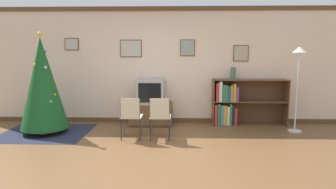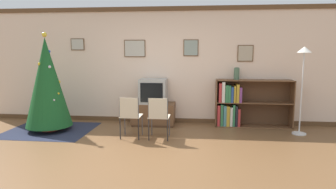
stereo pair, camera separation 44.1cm
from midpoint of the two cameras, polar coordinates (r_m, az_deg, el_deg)
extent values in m
plane|color=brown|center=(4.98, -6.33, -11.71)|extent=(24.00, 24.00, 0.00)
cube|color=beige|center=(7.08, -3.70, 5.50)|extent=(8.91, 0.08, 2.70)
cube|color=brown|center=(7.08, -3.85, 16.04)|extent=(8.91, 0.03, 0.10)
cube|color=brown|center=(7.21, -3.64, -4.89)|extent=(8.91, 0.03, 0.10)
cube|color=brown|center=(7.50, -19.52, 9.02)|extent=(0.33, 0.02, 0.28)
cube|color=#BCB7A8|center=(7.49, -19.55, 9.02)|extent=(0.29, 0.01, 0.24)
cube|color=brown|center=(7.11, -8.86, 8.66)|extent=(0.50, 0.02, 0.40)
cube|color=#BCB7A8|center=(7.10, -8.88, 8.66)|extent=(0.47, 0.01, 0.36)
cube|color=brown|center=(6.99, 1.92, 8.88)|extent=(0.34, 0.02, 0.38)
cube|color=gray|center=(6.98, 1.92, 8.88)|extent=(0.31, 0.01, 0.34)
cube|color=brown|center=(7.10, 11.99, 7.69)|extent=(0.35, 0.02, 0.37)
cube|color=tan|center=(7.08, 12.01, 7.69)|extent=(0.31, 0.01, 0.34)
cube|color=#23283D|center=(6.89, -24.00, -6.66)|extent=(1.78, 1.55, 0.01)
cylinder|color=maroon|center=(6.87, -24.03, -6.22)|extent=(0.36, 0.36, 0.10)
cone|color=#195123|center=(6.70, -24.53, 1.96)|extent=(0.96, 0.96, 1.87)
sphere|color=yellow|center=(6.68, -25.05, 10.38)|extent=(0.10, 0.10, 0.10)
sphere|color=gold|center=(6.71, -22.53, 2.08)|extent=(0.06, 0.06, 0.06)
sphere|color=silver|center=(6.45, -23.27, -1.25)|extent=(0.04, 0.04, 0.04)
sphere|color=silver|center=(6.54, -24.11, 4.74)|extent=(0.06, 0.06, 0.06)
sphere|color=#1E4CB2|center=(6.68, -24.24, 7.47)|extent=(0.06, 0.06, 0.06)
sphere|color=gold|center=(6.53, -22.56, -0.05)|extent=(0.05, 0.05, 0.05)
sphere|color=#1E4CB2|center=(6.95, -23.75, 1.46)|extent=(0.05, 0.05, 0.05)
sphere|color=gold|center=(6.62, -25.82, 5.17)|extent=(0.06, 0.06, 0.06)
sphere|color=silver|center=(6.81, -25.27, 4.84)|extent=(0.05, 0.05, 0.05)
sphere|color=gold|center=(6.78, -25.48, 5.27)|extent=(0.06, 0.06, 0.06)
cube|color=#4C311E|center=(6.96, -5.08, -5.61)|extent=(0.93, 0.52, 0.05)
cube|color=brown|center=(6.90, -5.10, -3.56)|extent=(0.97, 0.54, 0.46)
cube|color=#9E9E99|center=(6.82, -5.16, 0.61)|extent=(0.61, 0.52, 0.55)
cube|color=black|center=(6.56, -5.44, 0.29)|extent=(0.50, 0.01, 0.43)
cube|color=beige|center=(5.91, -9.05, -4.16)|extent=(0.40, 0.40, 0.02)
cube|color=beige|center=(5.68, -9.46, -2.63)|extent=(0.35, 0.01, 0.38)
cylinder|color=#4C4C51|center=(6.17, -10.33, -5.76)|extent=(0.02, 0.02, 0.42)
cylinder|color=#4C4C51|center=(6.10, -7.01, -5.84)|extent=(0.02, 0.02, 0.42)
cylinder|color=#4C4C51|center=(5.83, -11.09, -6.62)|extent=(0.02, 0.02, 0.42)
cylinder|color=#4C4C51|center=(5.76, -7.57, -6.72)|extent=(0.02, 0.02, 0.42)
cylinder|color=#4C4C51|center=(5.78, -11.14, -4.73)|extent=(0.02, 0.02, 0.82)
cylinder|color=#4C4C51|center=(5.71, -7.61, -4.80)|extent=(0.02, 0.02, 0.82)
cube|color=beige|center=(5.83, -3.65, -4.24)|extent=(0.40, 0.40, 0.02)
cube|color=beige|center=(5.60, -3.86, -2.70)|extent=(0.35, 0.01, 0.38)
cylinder|color=#4C4C51|center=(6.07, -5.16, -5.87)|extent=(0.02, 0.02, 0.42)
cylinder|color=#4C4C51|center=(6.04, -1.75, -5.92)|extent=(0.02, 0.02, 0.42)
cylinder|color=#4C4C51|center=(5.73, -5.61, -6.76)|extent=(0.02, 0.02, 0.42)
cylinder|color=#4C4C51|center=(5.69, -1.99, -6.82)|extent=(0.02, 0.02, 0.42)
cylinder|color=#4C4C51|center=(5.68, -5.64, -4.84)|extent=(0.02, 0.02, 0.82)
cylinder|color=#4C4C51|center=(5.65, -2.00, -4.89)|extent=(0.02, 0.02, 0.82)
cube|color=brown|center=(6.93, 6.76, -1.45)|extent=(0.02, 0.36, 1.06)
cube|color=brown|center=(7.26, 19.98, -1.45)|extent=(0.02, 0.36, 1.06)
cube|color=brown|center=(6.98, 13.67, 2.75)|extent=(1.69, 0.36, 0.02)
cube|color=brown|center=(7.15, 13.38, -5.56)|extent=(1.69, 0.36, 0.02)
cube|color=brown|center=(7.04, 13.53, -1.29)|extent=(1.65, 0.36, 0.02)
cube|color=brown|center=(7.21, 13.25, -1.22)|extent=(1.69, 0.01, 1.06)
cube|color=#B73333|center=(6.94, 7.23, -3.75)|extent=(0.06, 0.27, 0.47)
cube|color=#337547|center=(6.95, 7.80, -3.67)|extent=(0.06, 0.27, 0.49)
cube|color=teal|center=(6.98, 8.35, -3.77)|extent=(0.06, 0.30, 0.46)
cube|color=gold|center=(6.97, 8.94, -3.83)|extent=(0.07, 0.26, 0.45)
cube|color=silver|center=(6.97, 9.53, -3.94)|extent=(0.05, 0.24, 0.43)
cube|color=#337547|center=(6.96, 10.00, -3.72)|extent=(0.05, 0.22, 0.48)
cube|color=#232328|center=(6.98, 10.46, -3.82)|extent=(0.05, 0.23, 0.46)
cube|color=#B73333|center=(6.99, 10.91, -4.06)|extent=(0.05, 0.24, 0.40)
cube|color=#B73333|center=(6.86, 7.50, 0.50)|extent=(0.06, 0.27, 0.43)
cube|color=silver|center=(6.84, 8.09, 0.59)|extent=(0.07, 0.23, 0.46)
cube|color=#337547|center=(6.84, 8.70, 0.27)|extent=(0.06, 0.21, 0.38)
cube|color=#337547|center=(6.85, 9.22, 0.24)|extent=(0.05, 0.20, 0.38)
cube|color=#2D4C93|center=(6.89, 9.67, 0.14)|extent=(0.05, 0.26, 0.34)
cube|color=gold|center=(6.86, 10.17, 0.20)|extent=(0.04, 0.20, 0.37)
cube|color=gold|center=(6.92, 10.63, 0.41)|extent=(0.06, 0.30, 0.40)
cube|color=#7A3D7F|center=(6.90, 11.19, 0.08)|extent=(0.06, 0.22, 0.34)
cylinder|color=#47664C|center=(6.93, 10.49, 3.97)|extent=(0.12, 0.12, 0.26)
torus|color=#47664C|center=(6.92, 10.52, 5.04)|extent=(0.11, 0.11, 0.02)
cylinder|color=silver|center=(6.85, 21.26, -6.50)|extent=(0.28, 0.28, 0.03)
cylinder|color=silver|center=(6.69, 21.64, 0.41)|extent=(0.03, 0.03, 1.64)
cone|color=white|center=(6.64, 22.05, 7.94)|extent=(0.28, 0.28, 0.12)
camera|label=1|loc=(0.22, -92.10, -0.31)|focal=32.00mm
camera|label=2|loc=(0.22, 87.90, 0.31)|focal=32.00mm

